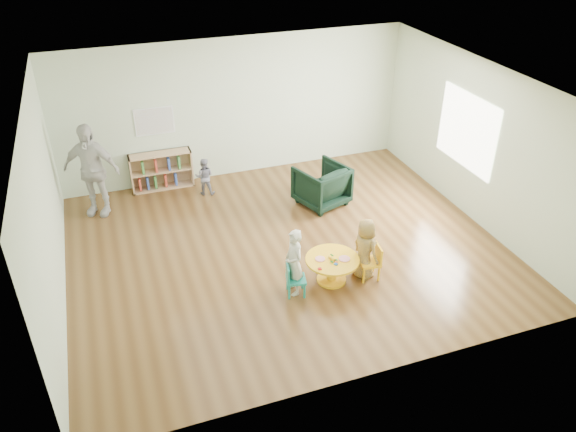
% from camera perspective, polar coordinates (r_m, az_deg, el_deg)
% --- Properties ---
extents(room, '(7.10, 7.00, 2.80)m').
position_cam_1_polar(room, '(8.50, -0.17, 7.37)').
color(room, '#57381B').
rests_on(room, ground).
extents(activity_table, '(0.82, 0.82, 0.45)m').
position_cam_1_polar(activity_table, '(8.55, 4.50, -5.02)').
color(activity_table, yellow).
rests_on(activity_table, ground).
extents(kid_chair_left, '(0.34, 0.34, 0.53)m').
position_cam_1_polar(kid_chair_left, '(8.27, 0.54, -6.35)').
color(kid_chair_left, teal).
rests_on(kid_chair_left, ground).
extents(kid_chair_right, '(0.34, 0.34, 0.56)m').
position_cam_1_polar(kid_chair_right, '(8.69, 8.54, -4.51)').
color(kid_chair_right, yellow).
rests_on(kid_chair_right, ground).
extents(bookshelf, '(1.20, 0.30, 0.75)m').
position_cam_1_polar(bookshelf, '(11.37, -12.80, 4.54)').
color(bookshelf, tan).
rests_on(bookshelf, ground).
extents(alphabet_poster, '(0.74, 0.01, 0.54)m').
position_cam_1_polar(alphabet_poster, '(11.10, -13.42, 9.36)').
color(alphabet_poster, white).
rests_on(alphabet_poster, ground).
extents(armchair, '(1.07, 1.09, 0.78)m').
position_cam_1_polar(armchair, '(10.51, 3.44, 3.14)').
color(armchair, black).
rests_on(armchair, ground).
extents(child_left, '(0.29, 0.41, 1.06)m').
position_cam_1_polar(child_left, '(8.17, 0.60, -4.73)').
color(child_left, silver).
rests_on(child_left, ground).
extents(child_right, '(0.44, 0.56, 1.00)m').
position_cam_1_polar(child_right, '(8.59, 7.83, -3.32)').
color(child_right, gold).
rests_on(child_right, ground).
extents(toddler, '(0.43, 0.38, 0.74)m').
position_cam_1_polar(toddler, '(10.97, -8.50, 3.99)').
color(toddler, '#191B3F').
rests_on(toddler, ground).
extents(adult_caretaker, '(1.10, 0.82, 1.74)m').
position_cam_1_polar(adult_caretaker, '(10.57, -19.35, 4.43)').
color(adult_caretaker, silver).
rests_on(adult_caretaker, ground).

